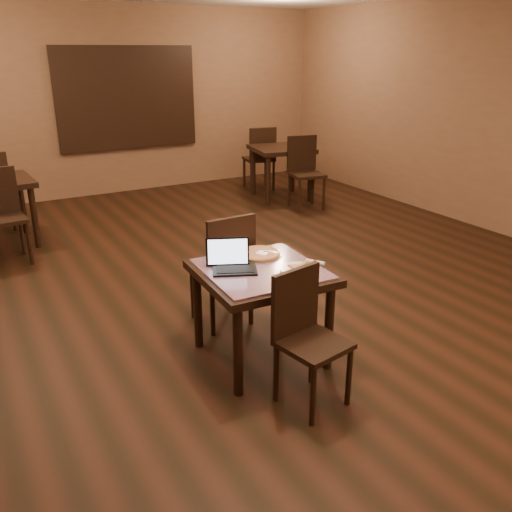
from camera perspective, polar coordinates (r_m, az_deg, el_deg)
ground at (r=5.23m, az=-0.96°, el=-5.26°), size 10.00×10.00×0.00m
wall_back at (r=9.42m, az=-16.42°, el=15.22°), size 8.00×0.02×3.00m
mural at (r=9.51m, az=-13.37°, el=15.84°), size 2.34×0.05×1.64m
tiled_table at (r=4.12m, az=0.54°, el=-2.61°), size 0.96×0.96×0.76m
chair_main_near at (r=3.70m, az=5.20°, el=-7.74°), size 0.48×0.48×0.95m
chair_main_far at (r=4.65m, az=-3.21°, el=-0.88°), size 0.46×0.46×1.03m
laptop at (r=4.06m, az=-2.62°, el=-0.58°), size 0.39×0.37×0.22m
plate at (r=4.05m, az=4.52°, el=-1.42°), size 0.29×0.29×0.02m
pizza_slice at (r=4.04m, az=4.53°, el=-1.23°), size 0.26×0.26×0.02m
pizza_pan at (r=4.33m, az=0.32°, el=0.10°), size 0.37×0.37×0.01m
pizza_whole at (r=4.33m, az=0.32°, el=0.28°), size 0.34×0.34×0.02m
spatula at (r=4.32m, az=0.68°, el=0.35°), size 0.20×0.23×0.01m
napkin_roll at (r=4.17m, az=6.27°, el=-0.66°), size 0.11×0.14×0.04m
other_table_a at (r=8.90m, az=2.68°, el=10.49°), size 1.05×1.05×0.84m
other_table_a_chair_near at (r=8.41m, az=5.12°, el=9.23°), size 0.55×0.55×1.09m
other_table_a_chair_far at (r=9.44m, az=0.49°, el=10.59°), size 0.55×0.55×1.09m
other_table_b_chair_near at (r=6.79m, az=-25.30°, el=4.37°), size 0.49×0.49×1.07m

